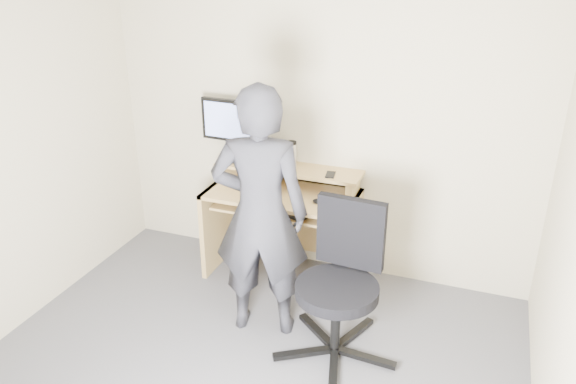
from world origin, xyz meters
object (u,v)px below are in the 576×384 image
Objects in this scene: office_chair at (341,277)px; person at (260,214)px; monitor at (232,125)px; desk at (285,211)px.

office_chair is 0.68m from person.
person is at bearing -51.99° from monitor.
monitor is 0.52× the size of office_chair.
monitor is at bearing 146.93° from office_chair.
person reaches higher than office_chair.
person is at bearing -81.64° from desk.
desk is 0.83m from monitor.
person is (0.11, -0.78, 0.35)m from desk.
person is (0.60, -0.84, -0.32)m from monitor.
monitor is (-0.48, 0.07, 0.67)m from desk.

